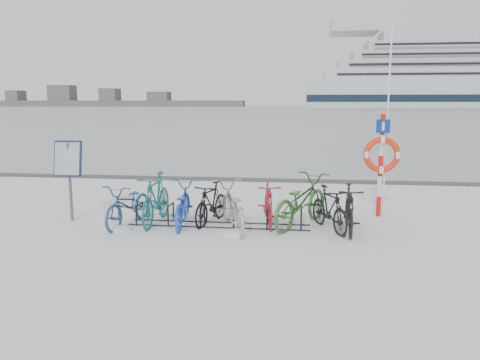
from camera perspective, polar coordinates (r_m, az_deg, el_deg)
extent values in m
plane|color=white|center=(10.36, -2.61, -5.57)|extent=(900.00, 900.00, 0.00)
cube|color=#A5B3BA|center=(164.89, 6.65, 8.51)|extent=(400.00, 298.00, 0.02)
cube|color=#3F3F42|center=(16.07, 0.95, 0.04)|extent=(400.00, 0.25, 0.10)
cylinder|color=black|center=(10.56, -12.53, -4.28)|extent=(0.04, 0.04, 0.44)
cylinder|color=black|center=(10.96, -11.76, -3.75)|extent=(0.04, 0.04, 0.44)
cylinder|color=black|center=(10.71, -12.18, -2.86)|extent=(0.04, 0.44, 0.04)
cylinder|color=black|center=(10.34, -8.76, -4.45)|extent=(0.04, 0.04, 0.44)
cylinder|color=black|center=(10.75, -8.12, -3.90)|extent=(0.04, 0.04, 0.44)
cylinder|color=black|center=(10.49, -8.46, -3.00)|extent=(0.04, 0.44, 0.04)
cylinder|color=black|center=(10.17, -4.84, -4.61)|extent=(0.04, 0.04, 0.44)
cylinder|color=black|center=(10.59, -4.35, -4.04)|extent=(0.04, 0.04, 0.44)
cylinder|color=black|center=(10.33, -4.60, -3.14)|extent=(0.04, 0.44, 0.04)
cylinder|color=black|center=(10.04, -0.81, -4.75)|extent=(0.04, 0.04, 0.44)
cylinder|color=black|center=(10.47, -0.47, -4.17)|extent=(0.04, 0.04, 0.44)
cylinder|color=black|center=(10.21, -0.64, -3.26)|extent=(0.04, 0.44, 0.04)
cylinder|color=black|center=(9.97, 3.31, -4.87)|extent=(0.04, 0.04, 0.44)
cylinder|color=black|center=(10.40, 3.48, -4.28)|extent=(0.04, 0.04, 0.44)
cylinder|color=black|center=(10.13, 3.41, -3.36)|extent=(0.04, 0.44, 0.04)
cylinder|color=black|center=(9.95, 7.46, -4.97)|extent=(0.04, 0.04, 0.44)
cylinder|color=black|center=(10.38, 7.46, -4.37)|extent=(0.04, 0.04, 0.44)
cylinder|color=black|center=(10.12, 7.49, -3.45)|extent=(0.04, 0.44, 0.04)
cylinder|color=black|center=(10.15, -2.83, -5.78)|extent=(4.00, 0.03, 0.03)
cylinder|color=black|center=(10.57, -2.41, -5.16)|extent=(4.00, 0.03, 0.03)
cylinder|color=#595B5E|center=(11.29, -20.01, -0.26)|extent=(0.07, 0.07, 1.78)
cube|color=black|center=(11.19, -20.24, 2.47)|extent=(0.63, 0.28, 0.81)
cube|color=#8C99AD|center=(11.15, -20.34, 2.44)|extent=(0.57, 0.21, 0.72)
cylinder|color=red|center=(11.62, 16.53, -3.08)|extent=(0.11, 0.11, 0.48)
cylinder|color=silver|center=(11.53, 16.64, -0.73)|extent=(0.11, 0.11, 0.48)
cylinder|color=red|center=(11.45, 16.76, 1.65)|extent=(0.11, 0.11, 0.48)
cylinder|color=silver|center=(11.40, 16.87, 4.06)|extent=(0.11, 0.11, 0.48)
cylinder|color=red|center=(11.37, 16.99, 6.49)|extent=(0.11, 0.11, 0.48)
torus|color=red|center=(11.33, 16.90, 2.97)|extent=(0.85, 0.14, 0.85)
cube|color=navy|center=(11.29, 17.05, 6.30)|extent=(0.31, 0.03, 0.31)
cylinder|color=silver|center=(11.43, 17.50, 6.59)|extent=(0.04, 0.04, 4.40)
cube|color=white|center=(247.89, 26.06, 9.43)|extent=(150.98, 28.04, 12.94)
cube|color=black|center=(234.56, 27.13, 8.87)|extent=(150.98, 0.30, 3.24)
cube|color=black|center=(261.25, 25.03, 8.98)|extent=(150.98, 0.30, 3.24)
cube|color=white|center=(248.17, 26.21, 11.42)|extent=(134.80, 25.88, 4.31)
cube|color=white|center=(248.75, 26.36, 13.40)|extent=(108.92, 22.65, 4.31)
cube|color=white|center=(249.63, 26.51, 15.37)|extent=(83.04, 19.41, 4.31)
cube|color=white|center=(238.92, 13.70, 17.68)|extent=(21.57, 21.57, 6.47)
cube|color=#494949|center=(296.04, -17.32, 8.90)|extent=(180.00, 12.00, 3.50)
cube|color=#494949|center=(309.60, -22.49, 9.32)|extent=(24.00, 10.00, 8.00)
cube|color=#494949|center=(285.03, -11.77, 9.77)|extent=(20.00, 10.00, 6.00)
imported|color=navy|center=(10.63, -13.39, -2.73)|extent=(0.94, 1.95, 0.98)
imported|color=#176D6B|center=(10.62, -10.21, -2.11)|extent=(0.55, 1.94, 1.17)
imported|color=blue|center=(10.41, -7.09, -2.80)|extent=(0.85, 1.93, 0.98)
imported|color=black|center=(10.50, -3.53, -2.68)|extent=(0.85, 1.66, 0.96)
imported|color=#98999E|center=(10.00, -0.99, -3.08)|extent=(1.33, 2.08, 1.03)
imported|color=#A41C34|center=(10.37, 3.47, -2.72)|extent=(0.72, 1.73, 1.01)
imported|color=#33632D|center=(10.34, 7.42, -2.38)|extent=(1.72, 2.30, 1.15)
imported|color=black|center=(10.10, 10.84, -3.30)|extent=(1.05, 1.66, 0.97)
imported|color=black|center=(10.05, 13.16, -3.29)|extent=(0.53, 1.72, 1.03)
ellipsoid|color=white|center=(10.37, -14.45, -5.87)|extent=(0.56, 0.56, 0.20)
ellipsoid|color=white|center=(11.13, -6.88, -4.57)|extent=(0.45, 0.45, 0.16)
ellipsoid|color=white|center=(10.91, 4.17, -4.81)|extent=(0.51, 0.51, 0.18)
ellipsoid|color=white|center=(11.22, -15.65, -4.74)|extent=(0.40, 0.40, 0.14)
ellipsoid|color=white|center=(9.67, -0.32, -6.66)|extent=(0.62, 0.62, 0.22)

